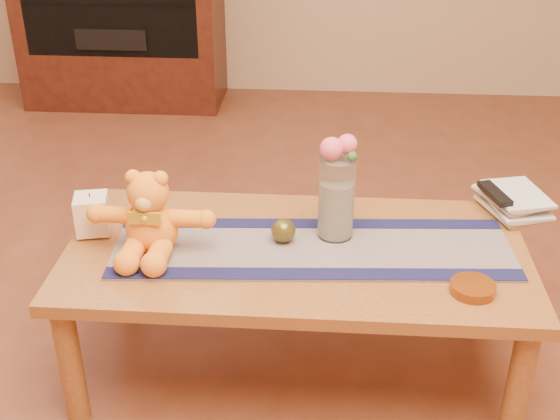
# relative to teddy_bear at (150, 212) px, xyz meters

# --- Properties ---
(floor) EXTENTS (5.50, 5.50, 0.00)m
(floor) POSITION_rel_teddy_bear_xyz_m (0.43, 0.04, -0.58)
(floor) COLOR brown
(floor) RESTS_ON ground
(coffee_table_top) EXTENTS (1.40, 0.70, 0.04)m
(coffee_table_top) POSITION_rel_teddy_bear_xyz_m (0.43, 0.04, -0.15)
(coffee_table_top) COLOR brown
(coffee_table_top) RESTS_ON floor
(table_leg_fl) EXTENTS (0.07, 0.07, 0.41)m
(table_leg_fl) POSITION_rel_teddy_bear_xyz_m (-0.21, -0.25, -0.37)
(table_leg_fl) COLOR brown
(table_leg_fl) RESTS_ON floor
(table_leg_fr) EXTENTS (0.07, 0.07, 0.41)m
(table_leg_fr) POSITION_rel_teddy_bear_xyz_m (1.07, -0.25, -0.37)
(table_leg_fr) COLOR brown
(table_leg_fr) RESTS_ON floor
(table_leg_bl) EXTENTS (0.07, 0.07, 0.41)m
(table_leg_bl) POSITION_rel_teddy_bear_xyz_m (-0.21, 0.33, -0.37)
(table_leg_bl) COLOR brown
(table_leg_bl) RESTS_ON floor
(table_leg_br) EXTENTS (0.07, 0.07, 0.41)m
(table_leg_br) POSITION_rel_teddy_bear_xyz_m (1.07, 0.33, -0.37)
(table_leg_br) COLOR brown
(table_leg_br) RESTS_ON floor
(persian_runner) EXTENTS (1.22, 0.43, 0.01)m
(persian_runner) POSITION_rel_teddy_bear_xyz_m (0.48, 0.03, -0.13)
(persian_runner) COLOR #191C47
(persian_runner) RESTS_ON coffee_table_top
(runner_border_near) EXTENTS (1.20, 0.14, 0.00)m
(runner_border_near) POSITION_rel_teddy_bear_xyz_m (0.49, -0.11, -0.12)
(runner_border_near) COLOR #14143D
(runner_border_near) RESTS_ON persian_runner
(runner_border_far) EXTENTS (1.20, 0.14, 0.00)m
(runner_border_far) POSITION_rel_teddy_bear_xyz_m (0.47, 0.18, -0.12)
(runner_border_far) COLOR #14143D
(runner_border_far) RESTS_ON persian_runner
(teddy_bear) EXTENTS (0.37, 0.31, 0.24)m
(teddy_bear) POSITION_rel_teddy_bear_xyz_m (0.00, 0.00, 0.00)
(teddy_bear) COLOR orange
(teddy_bear) RESTS_ON persian_runner
(pillar_candle) EXTENTS (0.12, 0.12, 0.12)m
(pillar_candle) POSITION_rel_teddy_bear_xyz_m (-0.21, 0.09, -0.06)
(pillar_candle) COLOR #FFE0BB
(pillar_candle) RESTS_ON persian_runner
(candle_wick) EXTENTS (0.00, 0.00, 0.01)m
(candle_wick) POSITION_rel_teddy_bear_xyz_m (-0.21, 0.09, 0.00)
(candle_wick) COLOR black
(candle_wick) RESTS_ON pillar_candle
(glass_vase) EXTENTS (0.11, 0.11, 0.26)m
(glass_vase) POSITION_rel_teddy_bear_xyz_m (0.55, 0.12, 0.01)
(glass_vase) COLOR silver
(glass_vase) RESTS_ON persian_runner
(potpourri_fill) EXTENTS (0.09, 0.09, 0.18)m
(potpourri_fill) POSITION_rel_teddy_bear_xyz_m (0.55, 0.12, -0.03)
(potpourri_fill) COLOR beige
(potpourri_fill) RESTS_ON glass_vase
(rose_left) EXTENTS (0.07, 0.07, 0.07)m
(rose_left) POSITION_rel_teddy_bear_xyz_m (0.53, 0.11, 0.17)
(rose_left) COLOR #F25570
(rose_left) RESTS_ON glass_vase
(rose_right) EXTENTS (0.06, 0.06, 0.06)m
(rose_right) POSITION_rel_teddy_bear_xyz_m (0.57, 0.12, 0.18)
(rose_right) COLOR #F25570
(rose_right) RESTS_ON glass_vase
(blue_flower_back) EXTENTS (0.04, 0.04, 0.04)m
(blue_flower_back) POSITION_rel_teddy_bear_xyz_m (0.56, 0.15, 0.17)
(blue_flower_back) COLOR #4A53A0
(blue_flower_back) RESTS_ON glass_vase
(blue_flower_side) EXTENTS (0.04, 0.04, 0.04)m
(blue_flower_side) POSITION_rel_teddy_bear_xyz_m (0.52, 0.14, 0.16)
(blue_flower_side) COLOR #4A53A0
(blue_flower_side) RESTS_ON glass_vase
(leaf_sprig) EXTENTS (0.03, 0.03, 0.03)m
(leaf_sprig) POSITION_rel_teddy_bear_xyz_m (0.59, 0.10, 0.16)
(leaf_sprig) COLOR #33662D
(leaf_sprig) RESTS_ON glass_vase
(bronze_ball) EXTENTS (0.10, 0.10, 0.07)m
(bronze_ball) POSITION_rel_teddy_bear_xyz_m (0.39, 0.07, -0.08)
(bronze_ball) COLOR brown
(bronze_ball) RESTS_ON persian_runner
(book_bottom) EXTENTS (0.23, 0.27, 0.02)m
(book_bottom) POSITION_rel_teddy_bear_xyz_m (1.05, 0.29, -0.12)
(book_bottom) COLOR beige
(book_bottom) RESTS_ON coffee_table_top
(book_lower) EXTENTS (0.21, 0.25, 0.02)m
(book_lower) POSITION_rel_teddy_bear_xyz_m (1.06, 0.29, -0.10)
(book_lower) COLOR beige
(book_lower) RESTS_ON book_bottom
(book_upper) EXTENTS (0.24, 0.27, 0.02)m
(book_upper) POSITION_rel_teddy_bear_xyz_m (1.05, 0.30, -0.08)
(book_upper) COLOR beige
(book_upper) RESTS_ON book_lower
(book_top) EXTENTS (0.21, 0.26, 0.02)m
(book_top) POSITION_rel_teddy_bear_xyz_m (1.06, 0.29, -0.06)
(book_top) COLOR beige
(book_top) RESTS_ON book_upper
(tv_remote) EXTENTS (0.09, 0.17, 0.02)m
(tv_remote) POSITION_rel_teddy_bear_xyz_m (1.06, 0.28, -0.04)
(tv_remote) COLOR black
(tv_remote) RESTS_ON book_top
(amber_dish) EXTENTS (0.13, 0.13, 0.03)m
(amber_dish) POSITION_rel_teddy_bear_xyz_m (0.92, -0.16, -0.12)
(amber_dish) COLOR #BF5914
(amber_dish) RESTS_ON coffee_table_top
(media_cabinet) EXTENTS (1.20, 0.50, 1.10)m
(media_cabinet) POSITION_rel_teddy_bear_xyz_m (-0.77, 2.52, -0.03)
(media_cabinet) COLOR black
(media_cabinet) RESTS_ON floor
(cabinet_cavity) EXTENTS (1.02, 0.03, 0.61)m
(cabinet_cavity) POSITION_rel_teddy_bear_xyz_m (-0.77, 2.29, 0.08)
(cabinet_cavity) COLOR black
(cabinet_cavity) RESTS_ON media_cabinet
(cabinet_shelf) EXTENTS (1.02, 0.20, 0.02)m
(cabinet_shelf) POSITION_rel_teddy_bear_xyz_m (-0.77, 2.37, 0.08)
(cabinet_shelf) COLOR black
(cabinet_shelf) RESTS_ON media_cabinet
(stereo_lower) EXTENTS (0.42, 0.28, 0.12)m
(stereo_lower) POSITION_rel_teddy_bear_xyz_m (-0.77, 2.39, -0.12)
(stereo_lower) COLOR black
(stereo_lower) RESTS_ON media_cabinet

